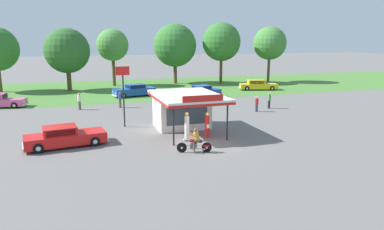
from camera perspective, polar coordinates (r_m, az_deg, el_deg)
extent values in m
plane|color=slate|center=(23.99, 1.90, -4.90)|extent=(300.00, 300.00, 0.00)
cube|color=#477A33|center=(52.59, -9.48, 4.31)|extent=(120.00, 24.00, 0.01)
cube|color=silver|center=(28.51, -1.74, 0.78)|extent=(4.16, 3.14, 2.82)
cube|color=#384C56|center=(27.04, -0.80, 0.28)|extent=(3.33, 0.05, 1.81)
cube|color=silver|center=(26.67, -0.73, 3.25)|extent=(4.86, 6.98, 0.16)
cube|color=red|center=(26.70, -0.73, 2.87)|extent=(4.86, 6.98, 0.18)
cube|color=red|center=(23.39, 1.83, 2.73)|extent=(2.91, 0.08, 0.44)
cylinder|color=black|center=(24.82, 5.81, -1.00)|extent=(0.12, 0.12, 2.82)
cylinder|color=black|center=(23.51, -3.05, -1.70)|extent=(0.12, 0.12, 2.82)
cube|color=slate|center=(24.97, -0.84, -4.09)|extent=(0.44, 0.44, 0.10)
cylinder|color=silver|center=(24.73, -0.84, -2.08)|extent=(0.34, 0.34, 1.70)
cube|color=white|center=(24.54, -0.72, -1.99)|extent=(0.22, 0.02, 0.28)
sphere|color=#EACC4C|center=(24.50, -0.85, 0.17)|extent=(0.26, 0.26, 0.26)
cube|color=slate|center=(25.45, 2.48, -3.78)|extent=(0.44, 0.44, 0.10)
cylinder|color=red|center=(25.24, 2.50, -1.95)|extent=(0.34, 0.34, 1.58)
cube|color=white|center=(25.05, 2.64, -1.87)|extent=(0.22, 0.02, 0.28)
sphere|color=#EACC4C|center=(25.03, 2.52, 0.12)|extent=(0.26, 0.26, 0.26)
cylinder|color=black|center=(22.31, -1.69, -5.37)|extent=(0.64, 0.28, 0.64)
cylinder|color=silver|center=(22.31, -1.69, -5.37)|extent=(0.19, 0.16, 0.16)
cylinder|color=black|center=(22.37, 2.42, -5.32)|extent=(0.64, 0.28, 0.64)
cylinder|color=silver|center=(22.37, 2.42, -5.32)|extent=(0.19, 0.16, 0.16)
ellipsoid|color=#B21414|center=(22.19, 0.11, -4.22)|extent=(0.61, 0.39, 0.24)
cube|color=#59595E|center=(22.29, 0.24, -5.10)|extent=(0.49, 0.36, 0.36)
cube|color=black|center=(22.22, 1.02, -4.36)|extent=(0.53, 0.39, 0.10)
cylinder|color=silver|center=(22.23, -1.44, -4.67)|extent=(0.37, 0.17, 0.71)
cylinder|color=silver|center=(22.12, -1.13, -3.73)|extent=(0.23, 0.68, 0.04)
sphere|color=silver|center=(22.16, -1.39, -4.13)|extent=(0.16, 0.16, 0.16)
cube|color=#B21414|center=(22.33, 2.30, -5.03)|extent=(0.47, 0.30, 0.12)
cylinder|color=silver|center=(22.22, 1.29, -5.55)|extent=(0.70, 0.28, 0.18)
cube|color=brown|center=(22.20, 0.84, -4.21)|extent=(0.48, 0.44, 0.14)
cylinder|color=brown|center=(22.15, 0.33, -5.32)|extent=(0.18, 0.26, 0.56)
cylinder|color=brown|center=(22.46, 0.30, -5.08)|extent=(0.18, 0.26, 0.56)
cylinder|color=gold|center=(22.11, 0.74, -3.43)|extent=(0.48, 0.42, 0.60)
sphere|color=brown|center=(22.01, 0.58, -2.49)|extent=(0.22, 0.22, 0.22)
cylinder|color=gold|center=(21.88, 0.13, -3.37)|extent=(0.54, 0.24, 0.31)
cylinder|color=gold|center=(22.27, 0.10, -3.09)|extent=(0.54, 0.24, 0.31)
cube|color=red|center=(25.03, -20.01, -3.65)|extent=(5.40, 2.57, 0.71)
cube|color=red|center=(24.85, -20.88, -2.36)|extent=(2.34, 1.93, 0.52)
cube|color=#283847|center=(24.96, -18.49, -2.13)|extent=(0.24, 1.46, 0.42)
cube|color=#283847|center=(25.64, -21.06, -1.94)|extent=(1.80, 0.28, 0.39)
cube|color=#283847|center=(24.06, -20.69, -2.80)|extent=(1.80, 0.28, 0.39)
cube|color=silver|center=(25.47, -14.09, -3.55)|extent=(0.36, 1.79, 0.18)
cube|color=silver|center=(24.99, -25.97, -4.74)|extent=(0.36, 1.79, 0.18)
sphere|color=white|center=(25.97, -14.39, -2.65)|extent=(0.18, 0.18, 0.18)
sphere|color=white|center=(24.83, -13.80, -3.29)|extent=(0.18, 0.18, 0.18)
cylinder|color=black|center=(26.15, -16.35, -3.20)|extent=(0.68, 0.29, 0.66)
cylinder|color=silver|center=(26.15, -16.35, -3.20)|extent=(0.32, 0.26, 0.30)
cylinder|color=black|center=(24.47, -15.63, -4.20)|extent=(0.68, 0.29, 0.66)
cylinder|color=silver|center=(24.47, -15.63, -4.20)|extent=(0.32, 0.26, 0.30)
cylinder|color=black|center=(25.83, -24.09, -3.97)|extent=(0.68, 0.29, 0.66)
cylinder|color=silver|center=(25.83, -24.09, -3.97)|extent=(0.32, 0.26, 0.30)
cylinder|color=black|center=(24.14, -23.91, -5.04)|extent=(0.68, 0.29, 0.66)
cylinder|color=silver|center=(24.14, -23.91, -5.04)|extent=(0.32, 0.26, 0.30)
cube|color=gold|center=(51.32, 10.83, 4.66)|extent=(5.61, 3.22, 0.71)
cube|color=gold|center=(51.17, 10.50, 5.38)|extent=(2.71, 2.18, 0.57)
cube|color=#283847|center=(51.44, 11.77, 5.36)|extent=(0.43, 1.35, 0.45)
cube|color=#283847|center=(51.92, 10.32, 5.48)|extent=(1.94, 0.60, 0.43)
cube|color=#283847|center=(50.42, 10.68, 5.27)|extent=(1.94, 0.60, 0.43)
cube|color=silver|center=(52.01, 13.72, 4.37)|extent=(0.60, 1.67, 0.18)
cube|color=silver|center=(50.83, 7.86, 4.43)|extent=(0.60, 1.67, 0.18)
sphere|color=white|center=(52.53, 13.58, 4.75)|extent=(0.18, 0.18, 0.18)
sphere|color=white|center=(51.43, 13.91, 4.58)|extent=(0.18, 0.18, 0.18)
cylinder|color=black|center=(52.58, 12.55, 4.54)|extent=(0.69, 0.38, 0.66)
cylinder|color=silver|center=(52.58, 12.55, 4.54)|extent=(0.35, 0.29, 0.30)
cylinder|color=black|center=(50.97, 13.01, 4.29)|extent=(0.69, 0.38, 0.66)
cylinder|color=silver|center=(50.97, 13.01, 4.29)|extent=(0.35, 0.29, 0.30)
cylinder|color=black|center=(51.80, 8.66, 4.58)|extent=(0.69, 0.38, 0.66)
cylinder|color=silver|center=(51.80, 8.66, 4.58)|extent=(0.35, 0.29, 0.30)
cylinder|color=black|center=(50.17, 9.01, 4.33)|extent=(0.69, 0.38, 0.66)
cylinder|color=silver|center=(50.17, 9.01, 4.33)|extent=(0.35, 0.29, 0.30)
cube|color=#19479E|center=(43.70, 1.34, 3.66)|extent=(5.43, 2.69, 0.79)
cube|color=#19479E|center=(43.72, 1.60, 4.53)|extent=(2.30, 1.97, 0.53)
cube|color=#283847|center=(43.24, 0.43, 4.45)|extent=(0.27, 1.47, 0.42)
cube|color=#283847|center=(43.01, 2.13, 4.40)|extent=(1.74, 0.30, 0.40)
cube|color=#283847|center=(44.43, 1.09, 4.66)|extent=(1.74, 0.30, 0.40)
cube|color=silver|center=(42.56, -1.77, 3.05)|extent=(0.40, 1.80, 0.18)
cube|color=silver|center=(45.05, 4.28, 3.53)|extent=(0.40, 1.80, 0.18)
sphere|color=white|center=(41.97, -1.43, 3.36)|extent=(0.18, 0.18, 0.18)
sphere|color=white|center=(43.05, -2.14, 3.58)|extent=(0.18, 0.18, 0.18)
cylinder|color=black|center=(42.15, -0.20, 3.01)|extent=(0.68, 0.30, 0.66)
cylinder|color=silver|center=(42.15, -0.20, 3.01)|extent=(0.33, 0.26, 0.30)
cylinder|color=black|center=(43.72, -1.26, 3.33)|extent=(0.68, 0.30, 0.66)
cylinder|color=silver|center=(43.72, -1.26, 3.33)|extent=(0.33, 0.26, 0.30)
cylinder|color=black|center=(43.85, 3.92, 3.34)|extent=(0.68, 0.30, 0.66)
cylinder|color=silver|center=(43.85, 3.92, 3.34)|extent=(0.33, 0.26, 0.30)
cylinder|color=black|center=(45.36, 2.76, 3.64)|extent=(0.68, 0.30, 0.66)
cylinder|color=silver|center=(45.36, 2.76, 3.64)|extent=(0.33, 0.26, 0.30)
cube|color=#19479E|center=(45.30, -9.41, 3.83)|extent=(5.56, 2.95, 0.85)
cube|color=#19479E|center=(45.26, -9.25, 4.70)|extent=(2.56, 2.11, 0.51)
cube|color=#283847|center=(44.88, -10.58, 4.59)|extent=(0.34, 1.46, 0.41)
cube|color=#283847|center=(44.50, -8.87, 4.59)|extent=(1.89, 0.42, 0.39)
cube|color=#283847|center=(46.03, -9.62, 4.81)|extent=(1.89, 0.42, 0.39)
cube|color=silver|center=(44.48, -12.61, 3.16)|extent=(0.49, 1.80, 0.18)
cube|color=silver|center=(46.34, -6.31, 3.73)|extent=(0.49, 1.80, 0.18)
sphere|color=white|center=(43.85, -12.40, 3.50)|extent=(0.18, 0.18, 0.18)
sphere|color=white|center=(45.00, -12.89, 3.69)|extent=(0.18, 0.18, 0.18)
cylinder|color=black|center=(43.91, -11.17, 3.14)|extent=(0.69, 0.33, 0.66)
cylinder|color=silver|center=(43.91, -11.17, 3.14)|extent=(0.34, 0.28, 0.30)
cylinder|color=black|center=(45.58, -11.91, 3.44)|extent=(0.69, 0.33, 0.66)
cylinder|color=silver|center=(45.58, -11.91, 3.44)|extent=(0.34, 0.28, 0.30)
cylinder|color=black|center=(45.18, -6.87, 3.54)|extent=(0.69, 0.33, 0.66)
cylinder|color=silver|center=(45.18, -6.87, 3.54)|extent=(0.34, 0.28, 0.30)
cylinder|color=black|center=(46.81, -7.74, 3.81)|extent=(0.69, 0.33, 0.66)
cylinder|color=silver|center=(46.81, -7.74, 3.81)|extent=(0.34, 0.28, 0.30)
cube|color=#E55993|center=(42.45, -29.03, 1.82)|extent=(5.44, 2.76, 0.73)
cube|color=#283847|center=(42.14, -28.36, 2.73)|extent=(0.30, 1.43, 0.46)
cube|color=silver|center=(41.61, -25.63, 1.64)|extent=(0.43, 1.76, 0.18)
sphere|color=white|center=(42.12, -25.41, 2.16)|extent=(0.18, 0.18, 0.18)
sphere|color=white|center=(41.01, -25.89, 1.87)|extent=(0.18, 0.18, 0.18)
cylinder|color=black|center=(42.69, -26.39, 1.85)|extent=(0.69, 0.32, 0.66)
cylinder|color=silver|center=(42.69, -26.39, 1.85)|extent=(0.33, 0.27, 0.30)
cylinder|color=black|center=(41.07, -27.13, 1.41)|extent=(0.69, 0.32, 0.66)
cylinder|color=silver|center=(41.07, -27.13, 1.41)|extent=(0.33, 0.27, 0.30)
cylinder|color=brown|center=(37.70, -17.95, 1.50)|extent=(0.26, 0.26, 0.89)
cylinder|color=white|center=(37.58, -18.02, 2.63)|extent=(0.34, 0.34, 0.63)
sphere|color=tan|center=(37.51, -18.07, 3.29)|extent=(0.24, 0.24, 0.24)
cylinder|color=brown|center=(37.74, -11.71, 1.82)|extent=(0.26, 0.26, 0.86)
cylinder|color=#2D4C8C|center=(37.61, -11.76, 2.93)|extent=(0.34, 0.34, 0.61)
sphere|color=tan|center=(37.55, -11.79, 3.56)|extent=(0.23, 0.23, 0.23)
cylinder|color=black|center=(37.54, -11.79, 3.69)|extent=(0.37, 0.37, 0.02)
cylinder|color=#2D3351|center=(35.53, 10.54, 1.16)|extent=(0.26, 0.26, 0.76)
cylinder|color=#B21E23|center=(35.42, 10.58, 2.19)|extent=(0.34, 0.34, 0.54)
sphere|color=tan|center=(35.35, 10.60, 2.79)|extent=(0.21, 0.21, 0.21)
cylinder|color=beige|center=(35.34, 10.60, 2.91)|extent=(0.33, 0.33, 0.02)
cylinder|color=black|center=(37.50, 12.51, 1.70)|extent=(0.26, 0.26, 0.83)
cylinder|color=#4C8C4C|center=(37.38, 12.56, 2.76)|extent=(0.34, 0.34, 0.59)
sphere|color=#9E704C|center=(37.32, 12.59, 3.37)|extent=(0.22, 0.22, 0.22)
cylinder|color=beige|center=(37.31, 12.60, 3.49)|extent=(0.36, 0.36, 0.02)
cylinder|color=brown|center=(58.53, 4.77, 7.40)|extent=(0.49, 0.49, 4.44)
sphere|color=#33702D|center=(58.34, 4.85, 11.88)|extent=(6.27, 6.27, 6.27)
sphere|color=#33702D|center=(58.15, 4.61, 11.27)|extent=(3.14, 3.14, 3.14)
sphere|color=#33702D|center=(55.15, -28.94, 8.86)|extent=(4.20, 4.20, 4.20)
cylinder|color=brown|center=(61.25, 12.45, 7.39)|extent=(0.44, 0.44, 4.48)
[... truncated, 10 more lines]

